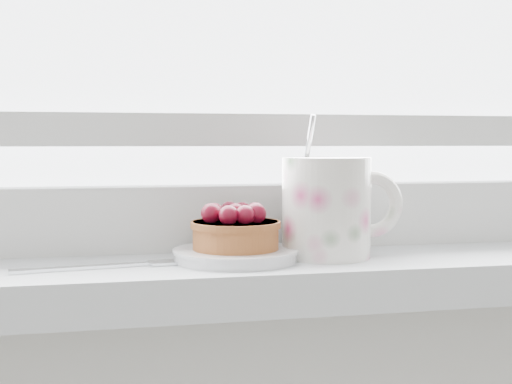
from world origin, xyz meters
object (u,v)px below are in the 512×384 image
object	(u,v)px
floral_mug	(330,205)
raspberry_tart	(236,229)
saucer	(236,255)
fork	(113,266)

from	to	relation	value
floral_mug	raspberry_tart	bearing A→B (deg)	-177.31
raspberry_tart	saucer	bearing A→B (deg)	24.79
saucer	fork	distance (m)	0.12
saucer	floral_mug	world-z (taller)	floral_mug
fork	raspberry_tart	bearing A→B (deg)	4.54
saucer	raspberry_tart	xyz separation A→B (m)	(-0.00, -0.00, 0.03)
floral_mug	fork	distance (m)	0.22
raspberry_tart	fork	size ratio (longest dim) A/B	0.47
saucer	floral_mug	size ratio (longest dim) A/B	0.85
saucer	raspberry_tart	size ratio (longest dim) A/B	1.40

